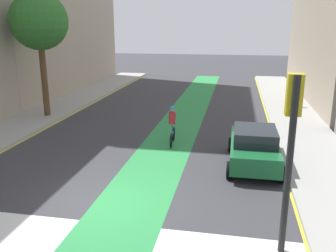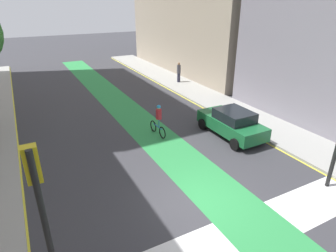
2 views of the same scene
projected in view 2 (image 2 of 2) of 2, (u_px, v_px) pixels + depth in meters
The scene contains 9 objects.
ground_plane at pixel (200, 203), 10.95m from camera, with size 120.00×120.00×0.00m, color #38383D.
bike_lane_paint at pixel (221, 195), 11.36m from camera, with size 2.40×60.00×0.01m, color #2D8C47.
crosswalk_band at pixel (234, 238), 9.33m from camera, with size 12.00×1.80×0.01m, color silver.
sidewalk_right at pixel (327, 155), 14.12m from camera, with size 3.00×60.00×0.15m, color #9E9E99.
curb_stripe_right at pixel (306, 164), 13.51m from camera, with size 0.16×60.00×0.01m, color yellow.
traffic_signal_near_left at pixel (38, 193), 6.85m from camera, with size 0.35×0.52×4.12m.
car_green_right_far at pixel (232, 123), 16.01m from camera, with size 2.03×4.20×1.57m.
cyclist_in_lane at pixel (158, 120), 15.99m from camera, with size 0.32×1.73×1.86m.
pedestrian_sidewalk_right_b at pixel (179, 72), 25.92m from camera, with size 0.34×0.34×1.79m.
Camera 2 is at (-5.20, -7.21, 7.15)m, focal length 30.63 mm.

